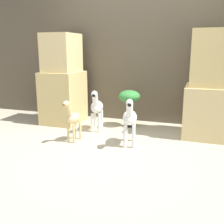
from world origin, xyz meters
The scene contains 8 objects.
ground_plane centered at (0.00, 0.00, 0.00)m, with size 14.00×14.00×0.00m, color #B2A88E.
wall_back centered at (0.00, 1.44, 1.10)m, with size 6.40×0.08×2.20m.
rock_pillar_left centered at (-1.14, 0.90, 0.67)m, with size 0.59×0.68×1.47m.
rock_pillar_right centered at (1.14, 0.90, 0.67)m, with size 0.59×0.68×1.48m.
zebra_right centered at (0.22, 0.18, 0.37)m, with size 0.26×0.50×0.65m.
zebra_left centered at (-0.43, 0.64, 0.37)m, with size 0.26×0.50×0.65m.
giraffe_figurine centered at (-0.54, 0.08, 0.32)m, with size 0.17×0.36×0.59m.
potted_palm_front centered at (-0.01, 1.00, 0.45)m, with size 0.34×0.34×0.59m.
Camera 1 is at (1.05, -2.96, 1.22)m, focal length 42.00 mm.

